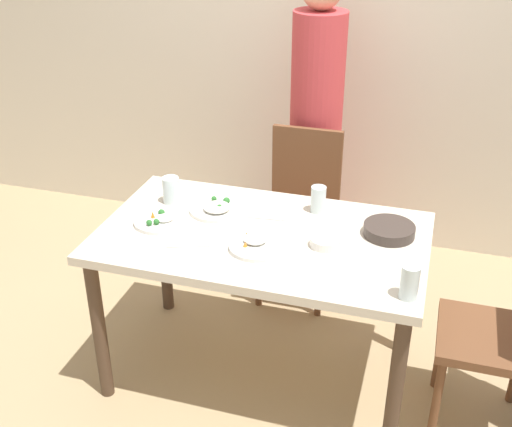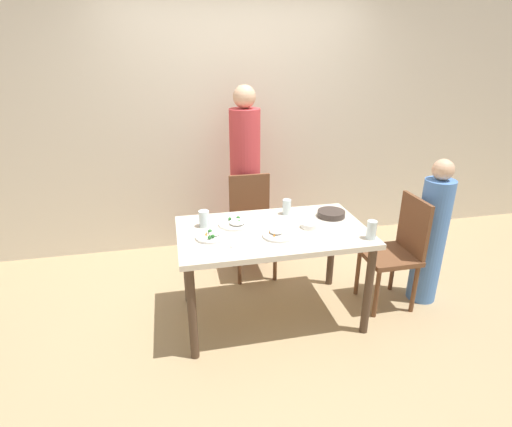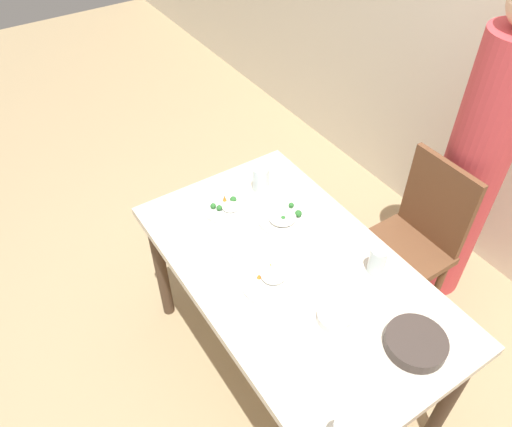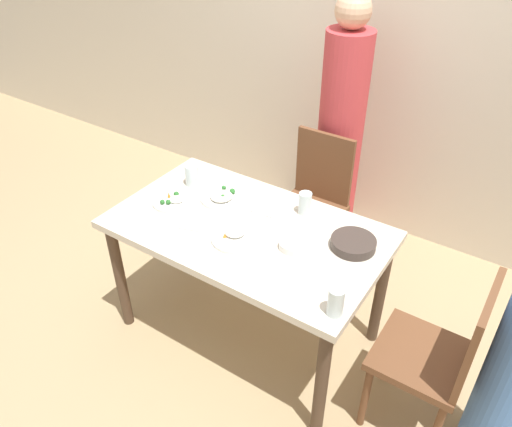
{
  "view_description": "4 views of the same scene",
  "coord_description": "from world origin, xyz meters",
  "px_view_note": "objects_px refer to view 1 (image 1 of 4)",
  "views": [
    {
      "loc": [
        0.65,
        -2.26,
        2.11
      ],
      "look_at": [
        -0.05,
        0.09,
        0.8
      ],
      "focal_mm": 45.0,
      "sensor_mm": 36.0,
      "label": 1
    },
    {
      "loc": [
        -0.69,
        -2.58,
        1.98
      ],
      "look_at": [
        -0.13,
        -0.03,
        0.91
      ],
      "focal_mm": 28.0,
      "sensor_mm": 36.0,
      "label": 2
    },
    {
      "loc": [
        1.0,
        -0.84,
        2.29
      ],
      "look_at": [
        -0.14,
        -0.09,
        1.0
      ],
      "focal_mm": 35.0,
      "sensor_mm": 36.0,
      "label": 3
    },
    {
      "loc": [
        1.15,
        -1.66,
        2.26
      ],
      "look_at": [
        0.09,
        -0.06,
        0.9
      ],
      "focal_mm": 35.0,
      "sensor_mm": 36.0,
      "label": 4
    }
  ],
  "objects_px": {
    "bowl_curry": "(389,230)",
    "glass_water_tall": "(410,282)",
    "plate_rice_adult": "(217,208)",
    "chair_child_spot": "(509,330)",
    "chair_adult_spot": "(300,209)",
    "person_adult": "(315,137)"
  },
  "relations": [
    {
      "from": "bowl_curry",
      "to": "glass_water_tall",
      "type": "distance_m",
      "value": 0.45
    },
    {
      "from": "plate_rice_adult",
      "to": "glass_water_tall",
      "type": "height_order",
      "value": "glass_water_tall"
    },
    {
      "from": "glass_water_tall",
      "to": "plate_rice_adult",
      "type": "bearing_deg",
      "value": 154.29
    },
    {
      "from": "chair_child_spot",
      "to": "glass_water_tall",
      "type": "height_order",
      "value": "chair_child_spot"
    },
    {
      "from": "chair_child_spot",
      "to": "bowl_curry",
      "type": "relative_size",
      "value": 4.26
    },
    {
      "from": "chair_child_spot",
      "to": "chair_adult_spot",
      "type": "bearing_deg",
      "value": -126.83
    },
    {
      "from": "chair_child_spot",
      "to": "bowl_curry",
      "type": "bearing_deg",
      "value": -108.24
    },
    {
      "from": "chair_child_spot",
      "to": "person_adult",
      "type": "bearing_deg",
      "value": -136.48
    },
    {
      "from": "chair_child_spot",
      "to": "plate_rice_adult",
      "type": "relative_size",
      "value": 3.73
    },
    {
      "from": "person_adult",
      "to": "plate_rice_adult",
      "type": "distance_m",
      "value": 0.96
    },
    {
      "from": "glass_water_tall",
      "to": "chair_adult_spot",
      "type": "bearing_deg",
      "value": 121.34
    },
    {
      "from": "bowl_curry",
      "to": "plate_rice_adult",
      "type": "xyz_separation_m",
      "value": [
        -0.77,
        -0.01,
        -0.01
      ]
    },
    {
      "from": "bowl_curry",
      "to": "glass_water_tall",
      "type": "bearing_deg",
      "value": -74.97
    },
    {
      "from": "chair_adult_spot",
      "to": "person_adult",
      "type": "height_order",
      "value": "person_adult"
    },
    {
      "from": "plate_rice_adult",
      "to": "chair_child_spot",
      "type": "bearing_deg",
      "value": -7.15
    },
    {
      "from": "person_adult",
      "to": "glass_water_tall",
      "type": "relative_size",
      "value": 12.78
    },
    {
      "from": "chair_child_spot",
      "to": "glass_water_tall",
      "type": "xyz_separation_m",
      "value": [
        -0.4,
        -0.26,
        0.32
      ]
    },
    {
      "from": "chair_adult_spot",
      "to": "chair_child_spot",
      "type": "height_order",
      "value": "same"
    },
    {
      "from": "person_adult",
      "to": "glass_water_tall",
      "type": "height_order",
      "value": "person_adult"
    },
    {
      "from": "person_adult",
      "to": "bowl_curry",
      "type": "relative_size",
      "value": 7.84
    },
    {
      "from": "plate_rice_adult",
      "to": "glass_water_tall",
      "type": "bearing_deg",
      "value": -25.71
    },
    {
      "from": "plate_rice_adult",
      "to": "glass_water_tall",
      "type": "xyz_separation_m",
      "value": [
        0.88,
        -0.42,
        0.05
      ]
    }
  ]
}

